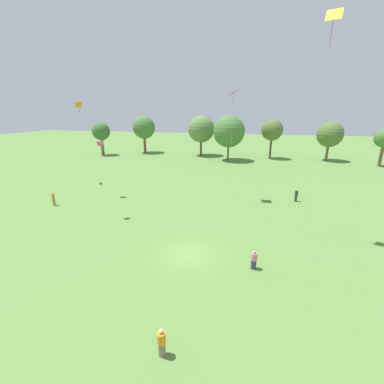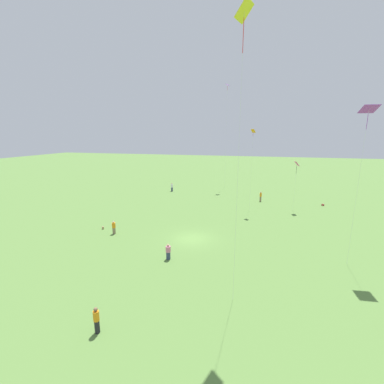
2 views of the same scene
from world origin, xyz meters
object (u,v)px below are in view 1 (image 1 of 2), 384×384
at_px(kite_2, 234,96).
at_px(kite_0, 80,113).
at_px(kite_1, 333,26).
at_px(picnic_bag_0, 101,183).
at_px(person_0, 296,195).
at_px(person_6, 254,260).
at_px(person_3, 162,342).
at_px(kite_4, 101,146).
at_px(person_2, 53,199).

bearing_deg(kite_2, kite_0, -18.70).
bearing_deg(kite_1, picnic_bag_0, -138.54).
relative_size(person_0, person_6, 1.10).
height_order(person_0, kite_0, kite_0).
xyz_separation_m(kite_2, picnic_bag_0, (-21.36, 2.35, -13.24)).
bearing_deg(person_3, kite_1, 173.34).
distance_m(kite_0, picnic_bag_0, 17.52).
xyz_separation_m(kite_2, kite_4, (-17.30, -2.85, -6.23)).
bearing_deg(kite_0, person_3, 129.20).
relative_size(kite_0, kite_1, 0.66).
distance_m(person_2, kite_1, 34.24).
xyz_separation_m(kite_1, picnic_bag_0, (-29.36, 12.00, -17.72)).
xyz_separation_m(person_3, picnic_bag_0, (-20.27, 27.26, -0.65)).
relative_size(person_3, kite_4, 0.21).
bearing_deg(person_0, kite_2, -52.13).
distance_m(person_3, kite_2, 27.93).
relative_size(kite_0, picnic_bag_0, 28.61).
distance_m(kite_1, picnic_bag_0, 36.33).
xyz_separation_m(person_6, picnic_bag_0, (-24.70, 18.68, -0.61)).
bearing_deg(picnic_bag_0, person_2, -91.76).
xyz_separation_m(person_0, person_3, (-9.94, -25.59, -0.05)).
xyz_separation_m(kite_0, kite_2, (15.08, 9.55, 2.01)).
height_order(kite_2, kite_4, kite_2).
distance_m(person_2, kite_0, 12.50).
relative_size(person_6, kite_2, 0.11).
relative_size(person_2, person_3, 1.09).
distance_m(person_0, person_3, 27.45).
bearing_deg(kite_1, person_0, 149.02).
bearing_deg(kite_2, kite_4, -41.67).
distance_m(person_3, kite_4, 28.11).
distance_m(kite_1, kite_4, 28.31).
distance_m(person_6, kite_2, 20.92).
bearing_deg(kite_0, picnic_bag_0, -65.32).
xyz_separation_m(person_3, kite_0, (-14.00, 15.36, 10.58)).
bearing_deg(person_2, kite_2, 57.07).
distance_m(person_6, kite_4, 25.47).
bearing_deg(person_2, picnic_bag_0, 125.32).
xyz_separation_m(kite_1, kite_2, (-8.01, 9.65, -4.48)).
relative_size(person_6, kite_1, 0.08).
relative_size(person_0, person_2, 0.97).
distance_m(kite_4, picnic_bag_0, 9.62).
relative_size(person_3, person_6, 1.04).
distance_m(person_3, kite_0, 23.32).
xyz_separation_m(person_0, kite_4, (-26.15, -3.53, 6.30)).
bearing_deg(person_6, kite_1, -156.56).
xyz_separation_m(person_0, kite_1, (-0.84, -10.33, 17.02)).
height_order(person_2, person_3, person_2).
bearing_deg(person_6, person_0, -139.59).
height_order(person_2, picnic_bag_0, person_2).
distance_m(person_2, person_6, 26.40).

